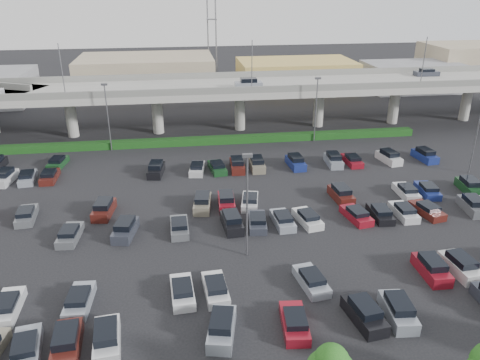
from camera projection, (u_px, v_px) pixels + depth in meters
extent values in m
plane|color=black|center=(236.00, 216.00, 51.94)|extent=(280.00, 280.00, 0.00)
cube|color=gray|center=(210.00, 89.00, 78.11)|extent=(150.00, 13.00, 1.10)
cube|color=slate|center=(213.00, 91.00, 72.01)|extent=(150.00, 0.50, 1.00)
cube|color=slate|center=(207.00, 75.00, 83.37)|extent=(150.00, 0.50, 1.00)
cylinder|color=gray|center=(71.00, 117.00, 76.70)|extent=(1.80, 1.80, 6.70)
cube|color=slate|center=(68.00, 98.00, 75.44)|extent=(2.60, 9.75, 0.50)
cylinder|color=gray|center=(157.00, 114.00, 78.50)|extent=(1.80, 1.80, 6.70)
cube|color=slate|center=(156.00, 95.00, 77.25)|extent=(2.60, 9.75, 0.50)
cylinder|color=gray|center=(240.00, 111.00, 80.31)|extent=(1.80, 1.80, 6.70)
cube|color=slate|center=(240.00, 92.00, 79.05)|extent=(2.60, 9.75, 0.50)
cylinder|color=gray|center=(319.00, 108.00, 82.11)|extent=(1.80, 1.80, 6.70)
cube|color=slate|center=(320.00, 90.00, 80.86)|extent=(2.60, 9.75, 0.50)
cylinder|color=gray|center=(394.00, 105.00, 83.92)|extent=(1.80, 1.80, 6.70)
cube|color=slate|center=(396.00, 87.00, 82.66)|extent=(2.60, 9.75, 0.50)
cylinder|color=gray|center=(466.00, 102.00, 85.72)|extent=(1.80, 1.80, 6.70)
cube|color=slate|center=(470.00, 85.00, 84.47)|extent=(2.60, 9.75, 0.50)
cube|color=gray|center=(249.00, 85.00, 75.73)|extent=(4.40, 1.82, 1.05)
cube|color=black|center=(249.00, 80.00, 75.40)|extent=(2.60, 1.60, 0.65)
cube|color=#2F323C|center=(426.00, 73.00, 85.61)|extent=(4.40, 1.82, 0.82)
cube|color=black|center=(427.00, 70.00, 85.36)|extent=(2.30, 1.60, 0.50)
cylinder|color=#525258|center=(62.00, 72.00, 67.92)|extent=(0.14, 0.14, 8.00)
cylinder|color=#525258|center=(252.00, 67.00, 71.53)|extent=(0.14, 0.14, 8.00)
cylinder|color=#525258|center=(423.00, 63.00, 75.14)|extent=(0.14, 0.14, 8.00)
cube|color=#103711|center=(215.00, 140.00, 74.42)|extent=(66.00, 1.60, 1.10)
cube|color=gray|center=(27.00, 350.00, 32.75)|extent=(2.50, 4.63, 0.82)
cube|color=black|center=(24.00, 345.00, 32.32)|extent=(1.95, 2.53, 0.50)
cube|color=#4E1A14|center=(67.00, 344.00, 33.06)|extent=(2.10, 4.51, 1.05)
cube|color=black|center=(66.00, 335.00, 32.73)|extent=(1.77, 2.70, 0.65)
cube|color=silver|center=(107.00, 341.00, 33.41)|extent=(2.22, 4.55, 1.05)
cube|color=black|center=(106.00, 332.00, 33.09)|extent=(1.84, 2.74, 0.65)
cube|color=gray|center=(222.00, 329.00, 34.48)|extent=(2.71, 4.69, 1.05)
cube|color=black|center=(222.00, 321.00, 34.15)|extent=(2.12, 2.88, 0.65)
cube|color=maroon|center=(294.00, 323.00, 35.23)|extent=(2.23, 4.55, 0.82)
cube|color=black|center=(295.00, 319.00, 34.80)|extent=(1.81, 2.44, 0.50)
cube|color=black|center=(364.00, 315.00, 35.89)|extent=(2.43, 4.61, 1.05)
cube|color=black|center=(365.00, 307.00, 35.57)|extent=(1.96, 2.80, 0.65)
cube|color=gray|center=(398.00, 312.00, 36.25)|extent=(2.19, 4.54, 1.05)
cube|color=black|center=(399.00, 304.00, 35.92)|extent=(1.82, 2.73, 0.65)
cube|color=silver|center=(8.00, 308.00, 36.93)|extent=(1.89, 4.43, 0.82)
cube|color=black|center=(5.00, 303.00, 36.50)|extent=(1.64, 2.32, 0.50)
cube|color=gray|center=(80.00, 301.00, 37.64)|extent=(2.08, 4.50, 0.82)
cube|color=black|center=(78.00, 296.00, 37.21)|extent=(1.74, 2.39, 0.50)
cube|color=silver|center=(182.00, 292.00, 38.71)|extent=(2.07, 4.50, 0.82)
cube|color=black|center=(182.00, 288.00, 38.27)|extent=(1.73, 2.39, 0.50)
cube|color=silver|center=(216.00, 290.00, 39.06)|extent=(2.11, 4.51, 0.82)
cube|color=black|center=(216.00, 285.00, 38.63)|extent=(1.75, 2.40, 0.50)
cube|color=gray|center=(311.00, 281.00, 40.12)|extent=(2.41, 4.61, 0.82)
cube|color=black|center=(312.00, 276.00, 39.69)|extent=(1.90, 2.50, 0.50)
cube|color=maroon|center=(431.00, 270.00, 41.50)|extent=(1.93, 4.45, 1.05)
cube|color=black|center=(433.00, 262.00, 41.17)|extent=(1.67, 2.64, 0.65)
cube|color=silver|center=(460.00, 267.00, 41.85)|extent=(2.13, 4.52, 1.05)
cube|color=black|center=(462.00, 260.00, 41.52)|extent=(1.78, 2.71, 0.65)
cube|color=#54575C|center=(70.00, 235.00, 47.28)|extent=(2.18, 4.54, 0.82)
cube|color=black|center=(69.00, 231.00, 46.85)|extent=(1.79, 2.43, 0.50)
cube|color=#2F323C|center=(126.00, 230.00, 47.94)|extent=(2.65, 4.67, 1.05)
cube|color=black|center=(125.00, 223.00, 47.62)|extent=(2.08, 2.86, 0.65)
cube|color=#54575C|center=(179.00, 228.00, 48.70)|extent=(1.91, 4.44, 0.82)
cube|color=black|center=(179.00, 223.00, 48.26)|extent=(1.65, 2.33, 0.50)
cube|color=black|center=(232.00, 223.00, 49.36)|extent=(2.14, 4.52, 1.05)
cube|color=black|center=(232.00, 216.00, 49.03)|extent=(1.79, 2.71, 0.65)
cube|color=#2F323C|center=(257.00, 222.00, 49.76)|extent=(2.34, 4.59, 0.82)
cube|color=black|center=(258.00, 218.00, 49.33)|extent=(1.87, 2.48, 0.50)
cube|color=gray|center=(283.00, 221.00, 50.11)|extent=(2.07, 4.50, 0.82)
cube|color=black|center=(283.00, 216.00, 49.68)|extent=(1.73, 2.39, 0.50)
cube|color=silver|center=(307.00, 219.00, 50.47)|extent=(2.57, 4.65, 0.82)
cube|color=black|center=(308.00, 215.00, 50.04)|extent=(1.98, 2.55, 0.50)
cube|color=maroon|center=(356.00, 216.00, 51.18)|extent=(2.54, 4.65, 0.82)
cube|color=black|center=(357.00, 211.00, 50.75)|extent=(1.97, 2.54, 0.50)
cube|color=black|center=(380.00, 214.00, 51.53)|extent=(2.04, 4.49, 0.82)
cube|color=black|center=(381.00, 210.00, 51.10)|extent=(1.72, 2.38, 0.50)
cube|color=silver|center=(404.00, 212.00, 51.89)|extent=(1.83, 4.40, 0.82)
cube|color=black|center=(405.00, 208.00, 51.45)|extent=(1.61, 2.30, 0.50)
cube|color=#4E1A14|center=(427.00, 211.00, 52.24)|extent=(2.64, 4.67, 0.82)
cube|color=black|center=(429.00, 207.00, 51.81)|extent=(2.02, 2.57, 0.50)
cube|color=#54575C|center=(472.00, 207.00, 52.90)|extent=(2.35, 4.59, 1.05)
cube|color=black|center=(474.00, 200.00, 52.58)|extent=(1.91, 2.78, 0.65)
cube|color=#54575C|center=(27.00, 216.00, 51.11)|extent=(2.19, 4.54, 0.82)
cube|color=black|center=(25.00, 212.00, 50.68)|extent=(1.79, 2.43, 0.50)
cube|color=#4E1A14|center=(104.00, 210.00, 52.13)|extent=(2.38, 4.60, 1.05)
cube|color=black|center=(103.00, 204.00, 51.80)|extent=(1.93, 2.79, 0.65)
cube|color=#776F5D|center=(203.00, 204.00, 53.55)|extent=(2.44, 4.62, 1.05)
cube|color=black|center=(202.00, 198.00, 53.22)|extent=(1.96, 2.80, 0.65)
cube|color=maroon|center=(226.00, 202.00, 53.90)|extent=(2.05, 4.49, 1.05)
cube|color=black|center=(226.00, 196.00, 53.57)|extent=(1.74, 2.68, 0.65)
cube|color=silver|center=(250.00, 202.00, 54.30)|extent=(2.67, 4.68, 0.82)
cube|color=black|center=(250.00, 198.00, 53.87)|extent=(2.03, 2.57, 0.50)
cube|color=#4E1A14|center=(341.00, 195.00, 55.67)|extent=(2.09, 4.51, 1.05)
cube|color=black|center=(342.00, 189.00, 55.35)|extent=(1.76, 2.70, 0.65)
cube|color=silver|center=(406.00, 192.00, 56.78)|extent=(1.96, 4.45, 0.82)
cube|color=black|center=(408.00, 188.00, 56.35)|extent=(1.67, 2.35, 0.50)
cube|color=navy|center=(427.00, 191.00, 57.14)|extent=(2.28, 4.57, 0.82)
cube|color=black|center=(429.00, 187.00, 56.70)|extent=(1.84, 2.46, 0.50)
cube|color=#163F1D|center=(469.00, 187.00, 57.80)|extent=(2.36, 4.60, 1.05)
cube|color=black|center=(470.00, 181.00, 57.47)|extent=(1.92, 2.78, 0.65)
cube|color=silver|center=(5.00, 178.00, 60.35)|extent=(2.42, 4.61, 1.05)
cube|color=black|center=(4.00, 173.00, 60.02)|extent=(1.95, 2.80, 0.65)
cube|color=gray|center=(28.00, 178.00, 60.75)|extent=(2.27, 4.57, 0.82)
cube|color=black|center=(26.00, 174.00, 60.31)|extent=(1.84, 2.46, 0.50)
cube|color=#4E1A14|center=(50.00, 177.00, 61.10)|extent=(1.83, 4.40, 0.82)
cube|color=black|center=(49.00, 173.00, 60.67)|extent=(1.60, 2.30, 0.50)
cube|color=black|center=(156.00, 171.00, 62.83)|extent=(2.42, 4.61, 1.05)
cube|color=black|center=(156.00, 165.00, 62.50)|extent=(1.95, 2.80, 0.65)
cube|color=silver|center=(197.00, 169.00, 63.58)|extent=(2.47, 4.62, 0.82)
cube|color=black|center=(197.00, 165.00, 63.15)|extent=(1.93, 2.52, 0.50)
cube|color=#163F1D|center=(217.00, 168.00, 63.94)|extent=(2.41, 4.61, 0.82)
cube|color=black|center=(217.00, 164.00, 63.51)|extent=(1.90, 2.50, 0.50)
cube|color=#4E1A14|center=(237.00, 166.00, 64.24)|extent=(2.01, 4.48, 1.05)
cube|color=black|center=(237.00, 161.00, 63.92)|extent=(1.72, 2.67, 0.65)
cube|color=#776F5D|center=(257.00, 165.00, 64.60)|extent=(1.89, 4.43, 1.05)
cube|color=black|center=(257.00, 160.00, 64.27)|extent=(1.65, 2.63, 0.65)
cube|color=navy|center=(296.00, 163.00, 65.31)|extent=(2.12, 4.52, 1.05)
cube|color=black|center=(296.00, 158.00, 64.98)|extent=(1.78, 2.71, 0.65)
cube|color=gray|center=(333.00, 161.00, 66.02)|extent=(2.08, 4.50, 1.05)
cube|color=black|center=(334.00, 156.00, 65.69)|extent=(1.75, 2.69, 0.65)
cube|color=maroon|center=(352.00, 161.00, 66.42)|extent=(1.92, 4.44, 0.82)
cube|color=black|center=(353.00, 157.00, 65.98)|extent=(1.65, 2.34, 0.50)
cube|color=silver|center=(389.00, 158.00, 67.08)|extent=(2.48, 4.63, 1.05)
cube|color=black|center=(389.00, 153.00, 66.75)|extent=(1.98, 2.82, 0.65)
cube|color=navy|center=(425.00, 156.00, 67.79)|extent=(2.31, 4.58, 1.05)
cube|color=black|center=(426.00, 151.00, 67.46)|extent=(1.89, 2.76, 0.65)
cube|color=#163F1D|center=(58.00, 163.00, 65.64)|extent=(2.42, 4.61, 0.82)
cube|color=black|center=(57.00, 159.00, 65.21)|extent=(1.91, 2.50, 0.50)
cylinder|color=#525258|center=(476.00, 138.00, 61.46)|extent=(0.18, 0.18, 10.00)
cylinder|color=#525258|center=(108.00, 119.00, 69.68)|extent=(0.18, 0.18, 10.00)
cube|color=#525258|center=(104.00, 84.00, 67.63)|extent=(0.90, 0.38, 0.30)
cylinder|color=#525258|center=(316.00, 111.00, 73.80)|extent=(0.18, 0.18, 10.00)
cube|color=#525258|center=(318.00, 78.00, 71.75)|extent=(0.90, 0.38, 0.30)
cylinder|color=#525258|center=(247.00, 208.00, 42.68)|extent=(0.18, 0.18, 10.00)
cube|color=#525258|center=(247.00, 156.00, 40.63)|extent=(0.90, 0.38, 0.30)
cube|color=tan|center=(147.00, 74.00, 106.92)|extent=(30.00, 18.00, 8.00)
cube|color=tan|center=(296.00, 76.00, 107.87)|extent=(26.00, 15.00, 7.00)
cube|color=slate|center=(414.00, 76.00, 109.86)|extent=(22.00, 14.00, 6.00)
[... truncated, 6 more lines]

